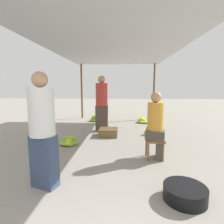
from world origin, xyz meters
TOP-DOWN VIEW (x-y plane):
  - canopy_post_back_left at (-1.58, 6.45)m, footprint 0.08×0.08m
  - canopy_post_back_right at (1.58, 6.45)m, footprint 0.08×0.08m
  - canopy_tarp at (0.00, 3.37)m, footprint 3.57×6.55m
  - vendor_foreground at (-0.84, 0.96)m, footprint 0.42×0.42m
  - stool at (0.85, 2.02)m, footprint 0.34×0.34m
  - vendor_seated at (0.87, 2.02)m, footprint 0.40×0.40m
  - basin_black at (1.00, 0.77)m, footprint 0.52×0.52m
  - banana_pile_left_0 at (-1.04, 2.72)m, footprint 0.44×0.51m
  - banana_pile_left_1 at (-0.83, 5.77)m, footprint 0.55×0.57m
  - banana_pile_right_0 at (1.12, 3.71)m, footprint 0.55×0.50m
  - banana_pile_right_1 at (1.05, 5.50)m, footprint 0.54×0.47m
  - crate_near at (-0.16, 3.56)m, footprint 0.53×0.53m
  - shopper_walking_mid at (-0.42, 4.14)m, footprint 0.39×0.38m

SIDE VIEW (x-z plane):
  - banana_pile_right_0 at x=1.12m, z-range -0.03..0.16m
  - banana_pile_right_1 at x=1.05m, z-range -0.04..0.18m
  - banana_pile_left_1 at x=-0.83m, z-range -0.04..0.20m
  - banana_pile_left_0 at x=-1.04m, z-range -0.02..0.19m
  - basin_black at x=1.00m, z-range 0.00..0.18m
  - crate_near at x=-0.16m, z-range 0.00..0.21m
  - stool at x=0.85m, z-range 0.12..0.51m
  - vendor_seated at x=0.87m, z-range 0.02..1.31m
  - vendor_foreground at x=-0.84m, z-range 0.03..1.60m
  - shopper_walking_mid at x=-0.42m, z-range 0.03..1.76m
  - canopy_post_back_left at x=-1.58m, z-range 0.00..2.38m
  - canopy_post_back_right at x=1.58m, z-range 0.00..2.38m
  - canopy_tarp at x=0.00m, z-range 2.38..2.42m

